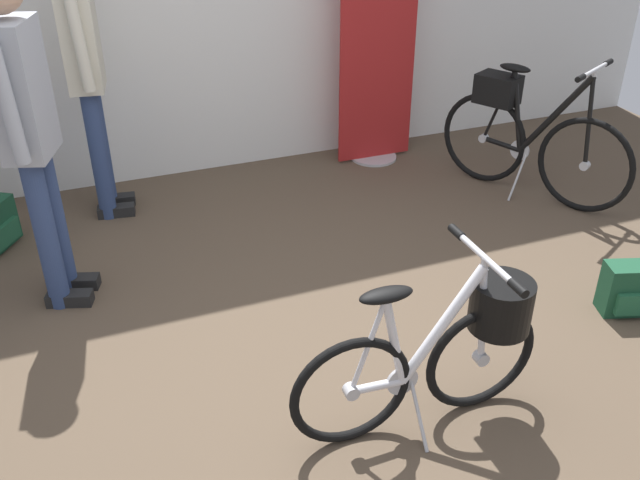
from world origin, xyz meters
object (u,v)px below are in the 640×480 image
at_px(floor_banner_stand, 377,65).
at_px(visitor_near_wall, 85,61).
at_px(visitor_browsing, 27,123).
at_px(folding_bike_foreground, 448,344).
at_px(backpack_on_floor, 630,289).
at_px(display_bike_left, 525,133).

xyz_separation_m(floor_banner_stand, visitor_near_wall, (-2.05, -0.16, 0.28)).
height_order(floor_banner_stand, visitor_browsing, visitor_browsing).
bearing_deg(folding_bike_foreground, backpack_on_floor, 13.30).
bearing_deg(visitor_near_wall, visitor_browsing, -110.22).
xyz_separation_m(floor_banner_stand, backpack_on_floor, (0.37, -2.35, -0.60)).
height_order(display_bike_left, visitor_near_wall, visitor_near_wall).
distance_m(folding_bike_foreground, visitor_near_wall, 2.81).
distance_m(folding_bike_foreground, backpack_on_floor, 1.36).
height_order(folding_bike_foreground, display_bike_left, display_bike_left).
distance_m(floor_banner_stand, visitor_near_wall, 2.08).
relative_size(visitor_browsing, backpack_on_floor, 5.61).
bearing_deg(folding_bike_foreground, visitor_near_wall, 114.13).
distance_m(floor_banner_stand, folding_bike_foreground, 2.84).
xyz_separation_m(floor_banner_stand, display_bike_left, (0.70, -0.91, -0.30)).
height_order(floor_banner_stand, backpack_on_floor, floor_banner_stand).
xyz_separation_m(folding_bike_foreground, display_bike_left, (1.63, 1.75, 0.06)).
relative_size(display_bike_left, backpack_on_floor, 4.04).
bearing_deg(visitor_browsing, visitor_near_wall, 69.78).
height_order(floor_banner_stand, folding_bike_foreground, floor_banner_stand).
xyz_separation_m(display_bike_left, visitor_near_wall, (-2.75, 0.75, 0.58)).
xyz_separation_m(floor_banner_stand, folding_bike_foreground, (-0.93, -2.66, -0.36)).
bearing_deg(display_bike_left, visitor_browsing, -176.28).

